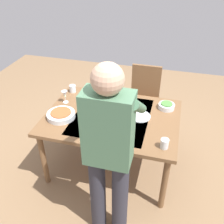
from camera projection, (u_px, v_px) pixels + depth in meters
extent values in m
plane|color=#846647|center=(112.00, 164.00, 3.14)|extent=(6.00, 6.00, 0.00)
cube|color=brown|center=(112.00, 117.00, 2.74)|extent=(1.43, 1.03, 0.04)
cube|color=#B2B7C1|center=(112.00, 116.00, 2.73)|extent=(0.79, 0.88, 0.00)
cylinder|color=brown|center=(171.00, 129.00, 3.16)|extent=(0.06, 0.06, 0.69)
cylinder|color=brown|center=(75.00, 114.00, 3.44)|extent=(0.06, 0.06, 0.69)
cylinder|color=brown|center=(164.00, 184.00, 2.45)|extent=(0.06, 0.06, 0.69)
cylinder|color=brown|center=(44.00, 159.00, 2.72)|extent=(0.06, 0.06, 0.69)
cube|color=#523019|center=(143.00, 102.00, 3.49)|extent=(0.40, 0.40, 0.04)
cube|color=brown|center=(146.00, 81.00, 3.50)|extent=(0.40, 0.04, 0.45)
cylinder|color=brown|center=(155.00, 111.00, 3.72)|extent=(0.04, 0.04, 0.43)
cylinder|color=brown|center=(132.00, 108.00, 3.79)|extent=(0.04, 0.04, 0.43)
cylinder|color=brown|center=(152.00, 124.00, 3.45)|extent=(0.04, 0.04, 0.43)
cylinder|color=brown|center=(128.00, 121.00, 3.52)|extent=(0.04, 0.04, 0.43)
cylinder|color=#2D2D38|center=(98.00, 194.00, 2.23)|extent=(0.14, 0.14, 0.88)
cylinder|color=#2D2D38|center=(120.00, 199.00, 2.19)|extent=(0.14, 0.14, 0.88)
cube|color=#4C7556|center=(108.00, 130.00, 1.80)|extent=(0.36, 0.20, 0.60)
sphere|color=tan|center=(107.00, 79.00, 1.58)|extent=(0.22, 0.22, 0.22)
cylinder|color=#4C7556|center=(95.00, 101.00, 1.98)|extent=(0.08, 0.52, 0.40)
cylinder|color=#4C7556|center=(138.00, 107.00, 1.91)|extent=(0.08, 0.52, 0.40)
cylinder|color=black|center=(88.00, 117.00, 2.54)|extent=(0.07, 0.07, 0.20)
cylinder|color=black|center=(87.00, 105.00, 2.46)|extent=(0.03, 0.03, 0.08)
cylinder|color=black|center=(87.00, 101.00, 2.43)|extent=(0.03, 0.03, 0.02)
cylinder|color=white|center=(66.00, 102.00, 2.96)|extent=(0.06, 0.06, 0.01)
cylinder|color=white|center=(65.00, 99.00, 2.94)|extent=(0.01, 0.01, 0.07)
cone|color=white|center=(65.00, 94.00, 2.90)|extent=(0.07, 0.07, 0.07)
cylinder|color=beige|center=(65.00, 96.00, 2.91)|extent=(0.03, 0.03, 0.03)
cylinder|color=silver|center=(164.00, 144.00, 2.28)|extent=(0.08, 0.08, 0.09)
cylinder|color=silver|center=(73.00, 89.00, 3.14)|extent=(0.08, 0.08, 0.09)
cylinder|color=silver|center=(112.00, 94.00, 3.02)|extent=(0.08, 0.08, 0.10)
cylinder|color=silver|center=(61.00, 115.00, 2.69)|extent=(0.30, 0.30, 0.05)
cylinder|color=#C6562D|center=(61.00, 113.00, 2.68)|extent=(0.22, 0.22, 0.03)
cylinder|color=silver|center=(166.00, 106.00, 2.84)|extent=(0.18, 0.18, 0.05)
cylinder|color=#4C843D|center=(167.00, 105.00, 2.82)|extent=(0.13, 0.13, 0.03)
cylinder|color=silver|center=(88.00, 108.00, 2.81)|extent=(0.16, 0.16, 0.05)
cylinder|color=tan|center=(88.00, 106.00, 2.80)|extent=(0.12, 0.12, 0.03)
cylinder|color=silver|center=(140.00, 116.00, 2.71)|extent=(0.23, 0.23, 0.01)
cylinder|color=silver|center=(92.00, 95.00, 3.09)|extent=(0.23, 0.23, 0.01)
cube|color=silver|center=(123.00, 126.00, 2.57)|extent=(0.06, 0.20, 0.00)
cube|color=silver|center=(126.00, 103.00, 2.94)|extent=(0.03, 0.18, 0.00)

